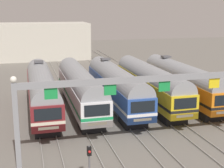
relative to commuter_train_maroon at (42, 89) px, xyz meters
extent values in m
plane|color=slate|center=(8.38, 0.00, -2.69)|extent=(160.00, 160.00, 0.00)
cube|color=gray|center=(-0.72, 17.00, -2.61)|extent=(0.07, 70.00, 0.15)
cube|color=gray|center=(0.72, 17.00, -2.61)|extent=(0.07, 70.00, 0.15)
cube|color=gray|center=(3.47, 17.00, -2.61)|extent=(0.07, 70.00, 0.15)
cube|color=gray|center=(4.91, 17.00, -2.61)|extent=(0.07, 70.00, 0.15)
cube|color=gray|center=(7.67, 17.00, -2.61)|extent=(0.07, 70.00, 0.15)
cube|color=gray|center=(9.10, 17.00, -2.61)|extent=(0.07, 70.00, 0.15)
cube|color=gray|center=(11.86, 17.00, -2.61)|extent=(0.07, 70.00, 0.15)
cube|color=gray|center=(13.29, 17.00, -2.61)|extent=(0.07, 70.00, 0.15)
cube|color=gray|center=(16.05, 17.00, -2.61)|extent=(0.07, 70.00, 0.15)
cube|color=gray|center=(17.49, 17.00, -2.61)|extent=(0.07, 70.00, 0.15)
cube|color=maroon|center=(0.00, 0.00, -0.46)|extent=(2.85, 18.00, 2.35)
cube|color=beige|center=(0.00, 0.00, -0.82)|extent=(2.88, 18.02, 0.28)
cylinder|color=gray|center=(0.00, 0.00, 0.71)|extent=(2.74, 17.64, 2.74)
cube|color=black|center=(0.00, -9.02, 0.01)|extent=(2.28, 0.06, 1.03)
cube|color=silver|center=(0.00, -9.02, -1.21)|extent=(1.71, 0.05, 0.24)
cube|color=black|center=(0.00, -6.30, -2.16)|extent=(2.28, 2.60, 1.05)
cube|color=black|center=(0.00, 6.30, -2.16)|extent=(2.28, 2.60, 1.05)
cube|color=#4C4C51|center=(0.00, 5.04, 2.26)|extent=(1.10, 1.10, 0.20)
cube|color=white|center=(4.19, 0.00, -0.46)|extent=(2.85, 18.00, 2.35)
cube|color=#198C4C|center=(4.19, 0.00, -0.82)|extent=(2.88, 18.02, 0.28)
cylinder|color=gray|center=(4.19, 0.00, 0.71)|extent=(2.74, 17.64, 2.74)
cube|color=black|center=(4.19, -9.02, 0.01)|extent=(2.28, 0.06, 1.03)
cube|color=silver|center=(4.19, -9.02, -1.21)|extent=(1.71, 0.05, 0.24)
cube|color=black|center=(4.19, -6.30, -2.16)|extent=(2.28, 2.60, 1.05)
cube|color=black|center=(4.19, 6.30, -2.16)|extent=(2.28, 2.60, 1.05)
cube|color=#284C9E|center=(8.38, 0.00, -0.46)|extent=(2.85, 18.00, 2.35)
cube|color=white|center=(8.38, 0.00, -0.82)|extent=(2.88, 18.02, 0.28)
cylinder|color=gray|center=(8.38, 0.00, 0.71)|extent=(2.74, 17.64, 2.74)
cube|color=black|center=(8.38, -9.02, 0.01)|extent=(2.28, 0.06, 1.03)
cube|color=silver|center=(8.38, -9.02, -1.21)|extent=(1.71, 0.05, 0.24)
cube|color=black|center=(8.38, -6.30, -2.16)|extent=(2.28, 2.60, 1.05)
cube|color=black|center=(8.38, 6.30, -2.16)|extent=(2.28, 2.60, 1.05)
cube|color=#4C4C51|center=(8.38, 5.04, 2.26)|extent=(1.10, 1.10, 0.20)
cube|color=gold|center=(12.58, 0.00, -0.46)|extent=(2.85, 18.00, 2.35)
cube|color=black|center=(12.58, 0.00, -0.82)|extent=(2.88, 18.02, 0.28)
cylinder|color=gray|center=(12.58, 0.00, 0.71)|extent=(2.74, 17.64, 2.74)
cube|color=black|center=(12.58, -9.02, 0.01)|extent=(2.28, 0.06, 1.03)
cube|color=silver|center=(12.58, -9.02, -1.21)|extent=(1.71, 0.05, 0.24)
cube|color=black|center=(12.58, -6.30, -2.16)|extent=(2.28, 2.60, 1.05)
cube|color=black|center=(12.58, 6.30, -2.16)|extent=(2.28, 2.60, 1.05)
cube|color=orange|center=(16.77, 0.00, -0.46)|extent=(2.85, 18.00, 2.35)
cube|color=black|center=(16.77, 0.00, -0.82)|extent=(2.88, 18.02, 0.28)
cylinder|color=gray|center=(16.77, 0.00, 0.71)|extent=(2.74, 17.64, 2.74)
cube|color=silver|center=(16.77, -9.02, -1.21)|extent=(1.71, 0.05, 0.24)
cube|color=black|center=(16.77, -6.30, -2.16)|extent=(2.28, 2.60, 1.05)
cube|color=black|center=(16.77, 6.30, -2.16)|extent=(2.28, 2.60, 1.05)
cube|color=#4C4C51|center=(16.77, 5.04, 2.26)|extent=(1.10, 1.10, 0.20)
cube|color=gray|center=(-2.40, -13.50, 0.56)|extent=(0.36, 0.36, 6.50)
cube|color=gray|center=(8.38, -13.50, 3.56)|extent=(21.57, 0.32, 0.44)
cube|color=#198C3F|center=(0.00, -13.50, 2.94)|extent=(0.90, 0.08, 0.80)
cube|color=#198C3F|center=(4.19, -13.50, 2.94)|extent=(0.90, 0.08, 0.80)
cube|color=#198C3F|center=(8.38, -13.50, 2.94)|extent=(0.90, 0.08, 0.80)
cube|color=yellow|center=(12.58, -13.50, 2.94)|extent=(0.90, 0.08, 0.80)
sphere|color=white|center=(-2.40, -13.50, 4.06)|extent=(0.44, 0.44, 0.44)
cylinder|color=#59595E|center=(2.10, -16.14, -1.36)|extent=(0.12, 0.12, 2.65)
cube|color=black|center=(2.10, -16.14, -0.38)|extent=(0.28, 0.24, 0.60)
sphere|color=red|center=(2.10, -16.28, -0.38)|extent=(0.18, 0.18, 0.18)
cube|color=beige|center=(-2.32, 40.73, 1.32)|extent=(29.90, 10.00, 8.01)
camera|label=1|loc=(-1.57, -35.73, 8.68)|focal=53.03mm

